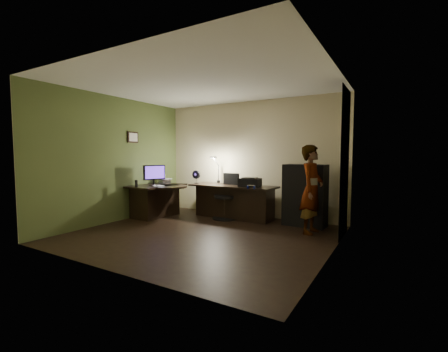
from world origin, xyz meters
The scene contains 27 objects.
floor centered at (0.00, 0.00, -0.01)m, with size 4.50×4.00×0.01m, color black.
ceiling centered at (0.00, 0.00, 2.71)m, with size 4.50×4.00×0.01m, color silver.
wall_back centered at (0.00, 2.00, 1.35)m, with size 4.50×0.01×2.70m, color beige.
wall_front centered at (0.00, -2.00, 1.35)m, with size 4.50×0.01×2.70m, color beige.
wall_left centered at (-2.25, 0.00, 1.35)m, with size 0.01×4.00×2.70m, color beige.
wall_right centered at (2.25, 0.00, 1.35)m, with size 0.01×4.00×2.70m, color beige.
green_wall_overlay centered at (-2.24, 0.00, 1.35)m, with size 0.00×4.00×2.70m, color #4D5E2C.
arched_doorway centered at (2.24, 1.15, 1.30)m, with size 0.01×0.90×2.60m, color black.
french_door centered at (2.24, -0.55, 1.05)m, with size 0.02×0.92×2.10m, color white.
framed_picture centered at (-2.22, 0.45, 1.85)m, with size 0.04×0.30×0.25m, color black.
desk_left centered at (-1.83, 0.79, 0.37)m, with size 0.80×1.29×0.75m, color black.
desk_right centered at (-0.20, 1.52, 0.38)m, with size 2.02×0.71×0.76m, color black.
cabinet centered at (1.43, 1.62, 0.63)m, with size 0.84×0.42×1.25m, color black.
laptop_stand centered at (-1.91, 1.15, 0.80)m, with size 0.26×0.21×0.11m, color silver.
laptop centered at (-1.91, 1.15, 0.97)m, with size 0.34×0.32×0.23m, color silver.
monitor centered at (-1.77, 0.64, 0.92)m, with size 0.10×0.52×0.34m, color black.
mouse centered at (-1.64, 0.50, 0.76)m, with size 0.07×0.10×0.04m, color silver.
phone centered at (-1.85, 0.97, 0.75)m, with size 0.07×0.13×0.01m, color black.
pen centered at (-1.33, 0.98, 0.75)m, with size 0.01×0.14×0.01m, color black.
speaker centered at (-1.85, 0.18, 0.82)m, with size 0.06×0.06×0.16m, color black.
notepad centered at (-1.61, 0.62, 0.75)m, with size 0.16×0.23×0.01m, color silver.
desk_fan centered at (-1.14, 1.43, 0.92)m, with size 0.20×0.11×0.31m, color black.
headphones centered at (0.51, 1.01, 0.81)m, with size 0.18×0.08×0.09m, color navy.
printer centered at (0.28, 1.42, 0.86)m, with size 0.44×0.35×0.20m, color black.
desk_lamp centered at (-0.76, 1.83, 1.11)m, with size 0.17×0.31×0.69m, color black.
office_chair centered at (-0.31, 1.37, 0.51)m, with size 0.58×0.58×1.03m, color black.
person centered at (1.69, 1.11, 0.82)m, with size 0.58×0.39×1.63m, color #D8A88C.
Camera 1 is at (3.07, -4.42, 1.46)m, focal length 24.00 mm.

